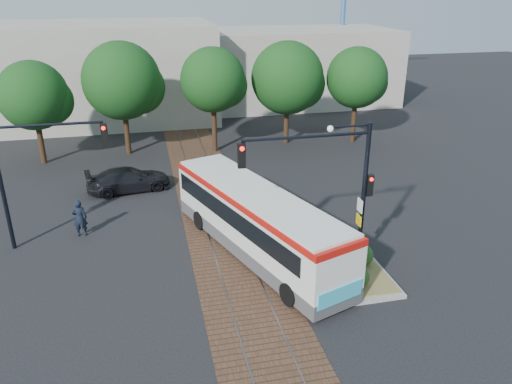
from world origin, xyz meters
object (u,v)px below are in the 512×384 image
at_px(signal_pole_main, 336,176).
at_px(city_bus, 256,219).
at_px(traffic_island, 353,259).
at_px(signal_pole_left, 26,166).
at_px(officer, 80,218).
at_px(parked_car, 128,179).

bearing_deg(signal_pole_main, city_bus, 144.45).
height_order(traffic_island, signal_pole_left, signal_pole_left).
bearing_deg(traffic_island, city_bus, 151.00).
bearing_deg(signal_pole_left, signal_pole_main, -21.45).
bearing_deg(city_bus, traffic_island, -48.36).
bearing_deg(city_bus, signal_pole_left, 143.97).
height_order(officer, parked_car, officer).
distance_m(signal_pole_main, signal_pole_left, 13.14).
bearing_deg(parked_car, officer, 148.14).
bearing_deg(traffic_island, parked_car, 130.87).
relative_size(city_bus, officer, 6.11).
relative_size(traffic_island, officer, 2.86).
bearing_deg(officer, traffic_island, 152.75).
xyz_separation_m(signal_pole_main, signal_pole_left, (-12.23, 4.80, -0.29)).
height_order(city_bus, signal_pole_left, signal_pole_left).
xyz_separation_m(signal_pole_left, officer, (1.75, 0.59, -2.96)).
height_order(traffic_island, officer, officer).
height_order(signal_pole_main, signal_pole_left, signal_pole_main).
distance_m(signal_pole_main, parked_car, 13.91).
bearing_deg(officer, city_bus, 154.43).
bearing_deg(signal_pole_left, city_bus, -16.67).
xyz_separation_m(traffic_island, officer, (-11.44, 5.49, 0.58)).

